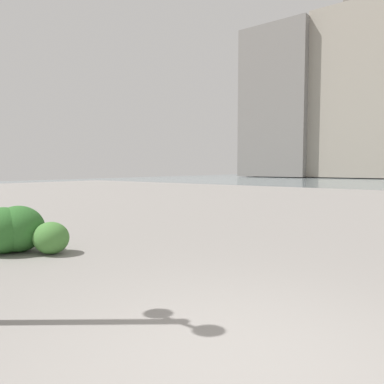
{
  "coord_description": "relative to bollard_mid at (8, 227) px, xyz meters",
  "views": [
    {
      "loc": [
        -1.53,
        2.61,
        1.65
      ],
      "look_at": [
        5.87,
        -6.84,
        0.82
      ],
      "focal_mm": 34.07,
      "sensor_mm": 36.0,
      "label": 1
    }
  ],
  "objects": [
    {
      "name": "shrub_round",
      "position": [
        -0.77,
        0.15,
        0.07
      ],
      "size": [
        1.06,
        0.95,
        0.9
      ],
      "color": "#2D6628",
      "rests_on": "ground"
    },
    {
      "name": "bollard_mid",
      "position": [
        0.0,
        0.0,
        0.0
      ],
      "size": [
        0.13,
        0.13,
        0.73
      ],
      "color": "#232328",
      "rests_on": "ground"
    },
    {
      "name": "shrub_tall",
      "position": [
        -1.44,
        -0.14,
        -0.07
      ],
      "size": [
        0.72,
        0.64,
        0.61
      ],
      "color": "#477F38",
      "rests_on": "ground"
    },
    {
      "name": "building_slab",
      "position": [
        8.62,
        -63.16,
        13.13
      ],
      "size": [
        11.93,
        15.36,
        29.08
      ],
      "color": "#9E9384",
      "rests_on": "ground"
    },
    {
      "name": "building_annex",
      "position": [
        20.57,
        -60.91,
        12.57
      ],
      "size": [
        12.23,
        14.16,
        25.89
      ],
      "color": "gray",
      "rests_on": "ground"
    },
    {
      "name": "shrub_wide",
      "position": [
        -0.66,
        0.39,
        0.06
      ],
      "size": [
        1.04,
        0.94,
        0.88
      ],
      "color": "#2D6628",
      "rests_on": "ground"
    }
  ]
}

